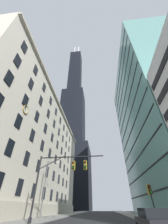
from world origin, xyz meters
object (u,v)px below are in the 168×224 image
object	(u,v)px
traffic_signal_mast	(64,172)
street_lamppost	(47,182)
parked_car	(157,222)
traffic_light_near_right	(150,192)

from	to	relation	value
traffic_signal_mast	street_lamppost	xyz separation A→B (m)	(-5.52, 9.25, 0.24)
street_lamppost	parked_car	world-z (taller)	street_lamppost
traffic_signal_mast	parked_car	distance (m)	10.71
traffic_signal_mast	traffic_light_near_right	world-z (taller)	traffic_signal_mast
traffic_signal_mast	street_lamppost	world-z (taller)	street_lamppost
traffic_signal_mast	parked_car	xyz separation A→B (m)	(7.84, -5.82, -4.38)
traffic_signal_mast	parked_car	bearing A→B (deg)	-36.60
traffic_signal_mast	street_lamppost	distance (m)	10.78
traffic_light_near_right	street_lamppost	bearing A→B (deg)	152.43
parked_car	traffic_signal_mast	bearing A→B (deg)	143.40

